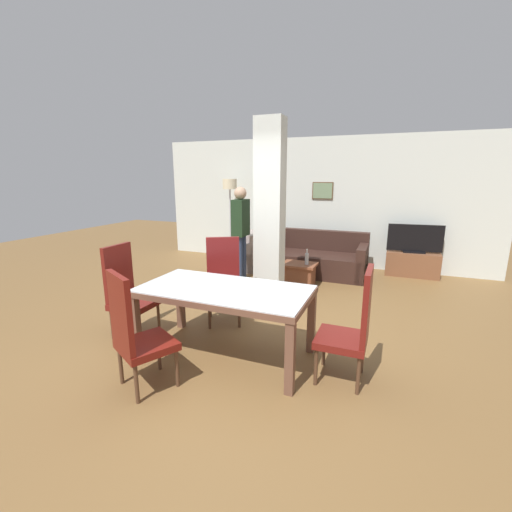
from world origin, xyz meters
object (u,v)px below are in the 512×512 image
at_px(sofa, 317,260).
at_px(coffee_table, 299,274).
at_px(dining_table, 225,301).
at_px(tv_screen, 415,239).
at_px(tv_stand, 412,264).
at_px(standing_person, 241,227).
at_px(dining_chair_far_left, 223,279).
at_px(armchair, 238,256).
at_px(dining_chair_head_left, 127,290).
at_px(dining_chair_head_right, 353,326).
at_px(floor_lamp, 230,192).
at_px(bottle, 307,259).
at_px(dining_chair_near_left, 135,332).

xyz_separation_m(sofa, coffee_table, (-0.13, -0.90, -0.07)).
relative_size(dining_table, tv_screen, 1.81).
bearing_deg(tv_stand, standing_person, -154.18).
bearing_deg(standing_person, dining_chair_far_left, 16.18).
bearing_deg(sofa, armchair, 10.72).
xyz_separation_m(dining_chair_head_left, dining_chair_head_right, (2.64, 0.00, 0.00)).
bearing_deg(floor_lamp, dining_table, -64.69).
bearing_deg(tv_screen, dining_chair_far_left, 47.37).
bearing_deg(dining_chair_far_left, bottle, -139.61).
bearing_deg(dining_table, tv_stand, 63.86).
bearing_deg(coffee_table, dining_table, -92.49).
distance_m(dining_chair_near_left, floor_lamp, 5.10).
bearing_deg(tv_stand, sofa, -163.25).
relative_size(dining_chair_head_right, bottle, 4.03).
height_order(dining_table, dining_chair_far_left, dining_chair_far_left).
distance_m(dining_chair_near_left, bottle, 3.55).
distance_m(dining_table, tv_stand, 4.55).
relative_size(tv_stand, standing_person, 0.56).
relative_size(dining_table, floor_lamp, 0.98).
height_order(dining_table, coffee_table, dining_table).
relative_size(dining_chair_far_left, coffee_table, 1.88).
bearing_deg(dining_table, dining_chair_near_left, -117.66).
bearing_deg(floor_lamp, dining_chair_near_left, -73.58).
relative_size(bottle, floor_lamp, 0.15).
bearing_deg(dining_chair_head_left, dining_table, 90.00).
bearing_deg(armchair, sofa, -109.65).
xyz_separation_m(bottle, tv_screen, (1.75, 1.45, 0.22)).
relative_size(dining_table, sofa, 0.96).
bearing_deg(armchair, dining_chair_near_left, 162.19).
bearing_deg(bottle, coffee_table, 170.46).
xyz_separation_m(dining_table, coffee_table, (0.11, 2.64, -0.41)).
height_order(dining_chair_near_left, bottle, dining_chair_near_left).
bearing_deg(bottle, floor_lamp, 147.98).
relative_size(coffee_table, floor_lamp, 0.32).
xyz_separation_m(dining_table, tv_screen, (2.00, 4.07, 0.11)).
bearing_deg(coffee_table, dining_chair_far_left, -107.42).
bearing_deg(dining_chair_head_right, sofa, 16.89).
bearing_deg(dining_table, dining_chair_far_left, 118.09).
distance_m(dining_table, coffee_table, 2.67).
bearing_deg(dining_chair_near_left, dining_table, 90.00).
xyz_separation_m(dining_table, sofa, (0.25, 3.54, -0.33)).
bearing_deg(standing_person, dining_chair_head_right, 40.50).
xyz_separation_m(dining_chair_near_left, dining_chair_head_right, (1.77, 0.86, 0.00)).
height_order(dining_chair_head_left, tv_stand, dining_chair_head_left).
xyz_separation_m(sofa, tv_stand, (1.75, 0.53, -0.05)).
xyz_separation_m(sofa, floor_lamp, (-2.11, 0.40, 1.26)).
xyz_separation_m(floor_lamp, standing_person, (0.86, -1.32, -0.55)).
height_order(dining_chair_head_left, bottle, dining_chair_head_left).
bearing_deg(dining_chair_head_right, dining_table, 90.00).
bearing_deg(dining_chair_near_left, dining_chair_head_left, 163.04).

